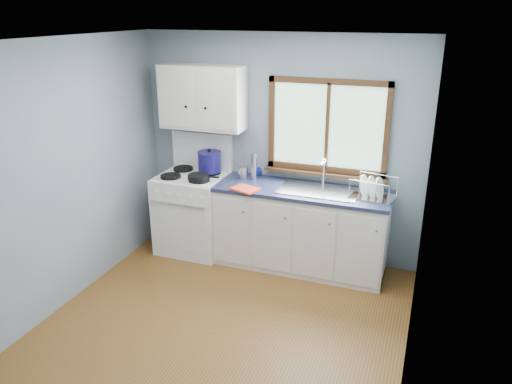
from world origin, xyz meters
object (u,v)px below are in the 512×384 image
(thermos, at_px, (254,167))
(gas_range, at_px, (193,210))
(stockpot, at_px, (209,161))
(sink, at_px, (318,196))
(utensil_crock, at_px, (243,172))
(dish_rack, at_px, (372,192))
(skillet, at_px, (199,177))
(base_cabinets, at_px, (301,232))

(thermos, bearing_deg, gas_range, -169.48)
(gas_range, height_order, stockpot, gas_range)
(sink, bearing_deg, utensil_crock, 172.95)
(gas_range, height_order, thermos, gas_range)
(sink, distance_m, stockpot, 1.33)
(utensil_crock, xyz_separation_m, dish_rack, (1.45, -0.10, -0.01))
(sink, distance_m, skillet, 1.33)
(sink, xyz_separation_m, utensil_crock, (-0.90, 0.11, 0.13))
(gas_range, relative_size, base_cabinets, 0.74)
(sink, height_order, dish_rack, sink)
(sink, xyz_separation_m, skillet, (-1.31, -0.18, 0.12))
(utensil_crock, bearing_deg, base_cabinets, -8.76)
(sink, relative_size, dish_rack, 1.76)
(utensil_crock, relative_size, thermos, 1.17)
(dish_rack, bearing_deg, utensil_crock, -172.98)
(gas_range, xyz_separation_m, skillet, (0.17, -0.16, 0.49))
(base_cabinets, xyz_separation_m, stockpot, (-1.13, 0.10, 0.67))
(gas_range, bearing_deg, base_cabinets, 0.82)
(sink, height_order, skillet, sink)
(gas_range, xyz_separation_m, sink, (1.49, 0.02, 0.37))
(gas_range, xyz_separation_m, thermos, (0.71, 0.13, 0.57))
(skillet, bearing_deg, thermos, 13.84)
(utensil_crock, bearing_deg, dish_rack, -4.07)
(gas_range, distance_m, utensil_crock, 0.78)
(skillet, height_order, stockpot, stockpot)
(gas_range, height_order, utensil_crock, gas_range)
(skillet, bearing_deg, sink, -7.10)
(base_cabinets, height_order, dish_rack, dish_rack)
(skillet, bearing_deg, gas_range, 121.69)
(base_cabinets, xyz_separation_m, thermos, (-0.59, 0.11, 0.66))
(skillet, height_order, dish_rack, dish_rack)
(dish_rack, bearing_deg, gas_range, -168.18)
(base_cabinets, relative_size, dish_rack, 3.89)
(base_cabinets, xyz_separation_m, sink, (0.18, -0.00, 0.45))
(dish_rack, bearing_deg, sink, -168.11)
(stockpot, distance_m, dish_rack, 1.87)
(gas_range, relative_size, utensil_crock, 3.98)
(utensil_crock, bearing_deg, thermos, 1.54)
(gas_range, xyz_separation_m, stockpot, (0.17, 0.12, 0.59))
(skillet, xyz_separation_m, utensil_crock, (0.41, 0.29, 0.01))
(stockpot, relative_size, dish_rack, 0.65)
(gas_range, xyz_separation_m, dish_rack, (2.04, 0.03, 0.48))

